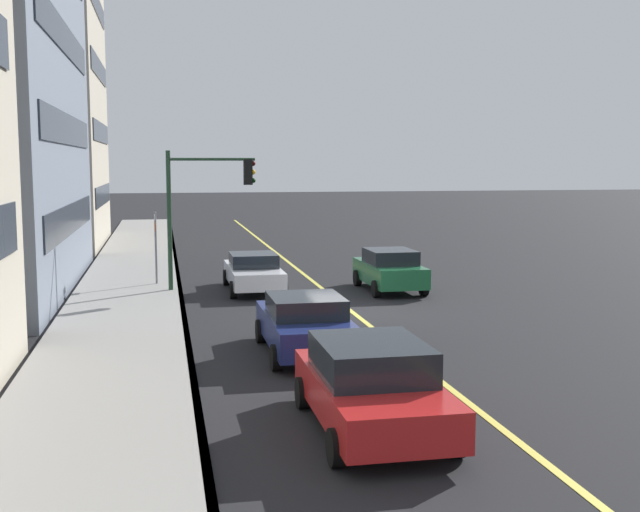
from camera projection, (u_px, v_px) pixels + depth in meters
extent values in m
plane|color=black|center=(350.00, 311.00, 24.64)|extent=(200.00, 200.00, 0.00)
cube|color=gray|center=(122.00, 317.00, 23.27)|extent=(80.00, 3.74, 0.15)
cube|color=slate|center=(184.00, 315.00, 23.62)|extent=(80.00, 0.16, 0.15)
cube|color=#D8CC4C|center=(350.00, 311.00, 24.64)|extent=(80.00, 0.16, 0.01)
cube|color=#262D38|center=(72.00, 218.00, 28.99)|extent=(14.19, 0.06, 1.10)
cube|color=#262D38|center=(69.00, 130.00, 28.61)|extent=(14.19, 0.06, 1.10)
cube|color=#262D38|center=(65.00, 39.00, 28.23)|extent=(14.19, 0.06, 1.10)
cube|color=#262D38|center=(103.00, 195.00, 44.60)|extent=(10.49, 0.06, 1.10)
cube|color=#262D38|center=(101.00, 132.00, 44.19)|extent=(10.49, 0.06, 1.10)
cube|color=#262D38|center=(99.00, 69.00, 43.77)|extent=(10.49, 0.06, 1.10)
cube|color=#262D38|center=(97.00, 4.00, 43.36)|extent=(10.49, 0.06, 1.10)
cube|color=silver|center=(254.00, 275.00, 28.43)|extent=(4.47, 1.78, 0.59)
cube|color=black|center=(253.00, 260.00, 28.38)|extent=(1.84, 1.64, 0.48)
cylinder|color=black|center=(226.00, 277.00, 29.73)|extent=(0.60, 0.22, 0.60)
cylinder|color=black|center=(272.00, 276.00, 30.07)|extent=(0.60, 0.22, 0.60)
cylinder|color=black|center=(233.00, 290.00, 26.86)|extent=(0.60, 0.22, 0.60)
cylinder|color=black|center=(284.00, 288.00, 27.20)|extent=(0.60, 0.22, 0.60)
cube|color=#1E6038|center=(389.00, 273.00, 28.46)|extent=(4.01, 1.76, 0.71)
cube|color=black|center=(390.00, 256.00, 28.30)|extent=(1.98, 1.62, 0.50)
cylinder|color=black|center=(424.00, 287.00, 27.38)|extent=(0.60, 0.22, 0.60)
cylinder|color=black|center=(376.00, 289.00, 27.05)|extent=(0.60, 0.22, 0.60)
cylinder|color=black|center=(401.00, 277.00, 29.96)|extent=(0.60, 0.22, 0.60)
cylinder|color=black|center=(357.00, 278.00, 29.62)|extent=(0.60, 0.22, 0.60)
cube|color=red|center=(372.00, 395.00, 13.56)|extent=(4.44, 1.95, 0.66)
cube|color=black|center=(371.00, 358.00, 13.57)|extent=(2.25, 1.79, 0.59)
cylinder|color=black|center=(303.00, 393.00, 14.83)|extent=(0.60, 0.22, 0.60)
cylinder|color=black|center=(400.00, 387.00, 15.21)|extent=(0.60, 0.22, 0.60)
cylinder|color=black|center=(336.00, 447.00, 11.98)|extent=(0.60, 0.22, 0.60)
cylinder|color=black|center=(455.00, 439.00, 12.36)|extent=(0.60, 0.22, 0.60)
cube|color=navy|center=(305.00, 328.00, 19.03)|extent=(4.31, 1.86, 0.67)
cube|color=black|center=(306.00, 306.00, 18.85)|extent=(1.93, 1.71, 0.48)
cylinder|color=black|center=(261.00, 331.00, 20.28)|extent=(0.60, 0.22, 0.60)
cylinder|color=black|center=(330.00, 328.00, 20.63)|extent=(0.60, 0.22, 0.60)
cylinder|color=black|center=(276.00, 358.00, 17.51)|extent=(0.60, 0.22, 0.60)
cylinder|color=black|center=(356.00, 354.00, 17.87)|extent=(0.60, 0.22, 0.60)
cylinder|color=#1E3823|center=(169.00, 223.00, 27.54)|extent=(0.16, 0.16, 5.03)
cylinder|color=#1E3823|center=(212.00, 159.00, 27.57)|extent=(0.10, 3.02, 0.10)
cube|color=black|center=(248.00, 172.00, 27.87)|extent=(0.28, 0.30, 0.90)
sphere|color=#360605|center=(253.00, 164.00, 27.87)|extent=(0.18, 0.18, 0.18)
sphere|color=gold|center=(253.00, 172.00, 27.91)|extent=(0.18, 0.18, 0.18)
sphere|color=black|center=(253.00, 181.00, 27.94)|extent=(0.18, 0.18, 0.18)
cylinder|color=slate|center=(156.00, 250.00, 29.10)|extent=(0.08, 0.08, 2.82)
cube|color=white|center=(155.00, 217.00, 28.95)|extent=(0.60, 0.02, 0.20)
cube|color=#DB5919|center=(155.00, 227.00, 29.00)|extent=(0.44, 0.02, 0.28)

